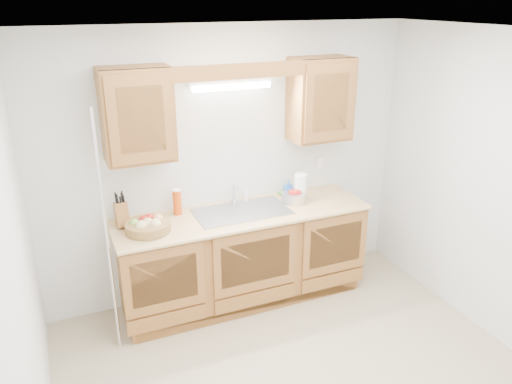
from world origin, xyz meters
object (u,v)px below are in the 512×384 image
paper_towel (300,187)px  knife_block (122,214)px  fruit_basket (148,225)px  apple_bowl (294,196)px

paper_towel → knife_block: bearing=177.4°
paper_towel → fruit_basket: bearing=-175.5°
knife_block → paper_towel: bearing=-5.9°
fruit_basket → paper_towel: 1.47m
paper_towel → apple_bowl: (-0.07, -0.02, -0.07)m
fruit_basket → apple_bowl: size_ratio=1.52×
paper_towel → apple_bowl: bearing=-165.6°
knife_block → fruit_basket: bearing=-50.1°
knife_block → apple_bowl: knife_block is taller
knife_block → paper_towel: size_ratio=1.00×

